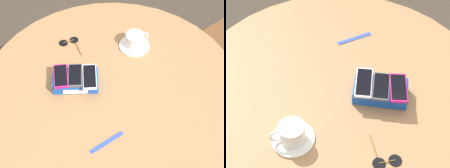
# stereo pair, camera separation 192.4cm
# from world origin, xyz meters

# --- Properties ---
(round_table) EXTENTS (1.15, 1.15, 0.75)m
(round_table) POSITION_xyz_m (0.00, 0.00, 0.65)
(round_table) COLOR #2D2D2D
(round_table) RESTS_ON ground_plane
(phone_box) EXTENTS (0.20, 0.13, 0.05)m
(phone_box) POSITION_xyz_m (-0.15, 0.04, 0.78)
(phone_box) COLOR blue
(phone_box) RESTS_ON round_table
(phone_magenta) EXTENTS (0.06, 0.13, 0.01)m
(phone_magenta) POSITION_xyz_m (-0.21, 0.05, 0.81)
(phone_magenta) COLOR #D11975
(phone_magenta) RESTS_ON phone_box
(phone_gray) EXTENTS (0.07, 0.13, 0.01)m
(phone_gray) POSITION_xyz_m (-0.15, 0.04, 0.81)
(phone_gray) COLOR #515156
(phone_gray) RESTS_ON phone_box
(phone_white) EXTENTS (0.07, 0.14, 0.01)m
(phone_white) POSITION_xyz_m (-0.09, 0.02, 0.81)
(phone_white) COLOR silver
(phone_white) RESTS_ON phone_box
(saucer) EXTENTS (0.14, 0.14, 0.01)m
(saucer) POSITION_xyz_m (0.15, 0.23, 0.75)
(saucer) COLOR white
(saucer) RESTS_ON round_table
(coffee_cup) EXTENTS (0.12, 0.09, 0.07)m
(coffee_cup) POSITION_xyz_m (0.15, 0.23, 0.79)
(coffee_cup) COLOR white
(coffee_cup) RESTS_ON saucer
(lanyard_strap) EXTENTS (0.14, 0.08, 0.00)m
(lanyard_strap) POSITION_xyz_m (-0.06, -0.27, 0.75)
(lanyard_strap) COLOR blue
(lanyard_strap) RESTS_ON round_table
(sunglasses) EXTENTS (0.10, 0.13, 0.01)m
(sunglasses) POSITION_xyz_m (-0.16, 0.30, 0.75)
(sunglasses) COLOR black
(sunglasses) RESTS_ON round_table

